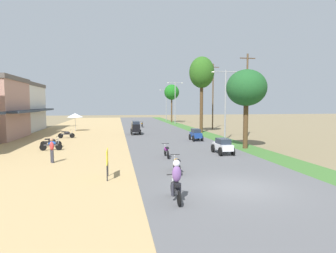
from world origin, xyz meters
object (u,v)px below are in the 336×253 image
Objects in this scene: vendor_umbrella at (75,115)px; utility_pole_near at (247,95)px; parked_motorbike_nearest at (51,145)px; parked_motorbike_third at (67,134)px; motorbike_ahead_fourth at (142,124)px; pedestrian_on_shoulder at (52,149)px; median_tree_nearest at (246,88)px; streetlamp_near at (225,100)px; parked_motorbike_second at (51,142)px; median_tree_second at (202,73)px; motorbike_ahead_third at (166,150)px; street_signboard at (107,158)px; motorbike_ahead_second at (177,164)px; utility_pole_far at (213,96)px; car_sedan_white at (223,145)px; streetlamp_far at (166,103)px; streetlamp_mid at (175,100)px; median_tree_third at (172,92)px; car_hatchback_blue at (196,134)px; motorbike_foreground_rider at (176,182)px; car_van_black at (136,127)px.

vendor_umbrella is 0.27× the size of utility_pole_near.
parked_motorbike_nearest is 1.00× the size of parked_motorbike_third.
parked_motorbike_third is 16.72m from motorbike_ahead_fourth.
median_tree_nearest is (15.11, 3.47, 4.25)m from pedestrian_on_shoulder.
streetlamp_near reaches higher than parked_motorbike_third.
median_tree_second reaches higher than parked_motorbike_second.
streetlamp_near is 12.14m from motorbike_ahead_third.
motorbike_ahead_third is (3.97, 5.11, -0.53)m from street_signboard.
motorbike_ahead_second is 1.00× the size of motorbike_ahead_fourth.
parked_motorbike_second is (-0.41, 1.89, 0.00)m from parked_motorbike_nearest.
motorbike_ahead_fourth is (-10.42, 5.22, -4.61)m from utility_pole_far.
pedestrian_on_shoulder is 0.24× the size of median_tree_nearest.
vendor_umbrella is 21.83m from streetlamp_near.
car_sedan_white is at bearing 33.93° from street_signboard.
utility_pole_far is (0.22, 11.95, 0.28)m from utility_pole_near.
vendor_umbrella reaches higher than parked_motorbike_second.
pedestrian_on_shoulder is 24.22m from median_tree_second.
parked_motorbike_second is at bearing -89.80° from vendor_umbrella.
utility_pole_far is at bearing -81.81° from streetlamp_far.
pedestrian_on_shoulder is (-3.67, 4.64, -0.14)m from street_signboard.
streetlamp_mid is (11.76, 39.60, 3.63)m from street_signboard.
median_tree_second is at bearing 11.60° from parked_motorbike_third.
motorbike_ahead_second is at bearing -99.26° from streetlamp_far.
streetlamp_far is at bearing 90.00° from streetlamp_near.
utility_pole_near is at bearing 9.24° from parked_motorbike_second.
utility_pole_far is 4.42× the size of car_sedan_white.
median_tree_third is at bearing 61.83° from parked_motorbike_second.
median_tree_nearest is at bearing -90.60° from streetlamp_mid.
vendor_umbrella is 23.62m from utility_pole_near.
utility_pole_near is (3.38, 6.88, -0.31)m from median_tree_nearest.
car_hatchback_blue is 1.11× the size of motorbike_foreground_rider.
car_sedan_white is at bearing -17.46° from parked_motorbike_nearest.
motorbike_ahead_fourth is at bearing -112.19° from streetlamp_far.
streetlamp_mid reaches higher than motorbike_foreground_rider.
street_signboard is at bearing -65.92° from parked_motorbike_second.
motorbike_ahead_fourth reaches higher than parked_motorbike_third.
utility_pole_near is at bearing -82.93° from streetlamp_mid.
parked_motorbike_nearest is 17.44m from streetlamp_near.
utility_pole_far is (20.33, -0.16, 2.88)m from vendor_umbrella.
pedestrian_on_shoulder is at bearing 128.36° from street_signboard.
median_tree_third is 0.79× the size of utility_pole_far.
vendor_umbrella is at bearing 179.55° from utility_pole_far.
utility_pole_near is 0.94× the size of utility_pole_far.
parked_motorbike_nearest is at bearing -143.73° from median_tree_second.
vendor_umbrella is 32.17m from motorbike_foreground_rider.
utility_pole_near is at bearing 55.59° from car_sedan_white.
motorbike_ahead_fourth is at bearing 88.43° from motorbike_ahead_second.
utility_pole_near reaches higher than streetlamp_near.
car_van_black reaches higher than motorbike_foreground_rider.
car_van_black reaches higher than parked_motorbike_second.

